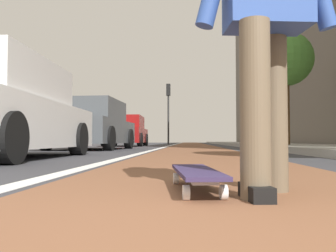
# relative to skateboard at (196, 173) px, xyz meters

# --- Properties ---
(ground_plane) EXTENTS (80.00, 80.00, 0.00)m
(ground_plane) POSITION_rel_skateboard_xyz_m (8.73, -0.14, -0.09)
(ground_plane) COLOR #38383D
(bike_lane_paint) EXTENTS (56.00, 2.12, 0.00)m
(bike_lane_paint) POSITION_rel_skateboard_xyz_m (22.73, -0.14, -0.09)
(bike_lane_paint) COLOR brown
(bike_lane_paint) RESTS_ON ground
(lane_stripe_white) EXTENTS (52.00, 0.16, 0.01)m
(lane_stripe_white) POSITION_rel_skateboard_xyz_m (18.73, 1.07, -0.09)
(lane_stripe_white) COLOR silver
(lane_stripe_white) RESTS_ON ground
(sidewalk_curb) EXTENTS (52.00, 3.20, 0.13)m
(sidewalk_curb) POSITION_rel_skateboard_xyz_m (16.73, -3.66, -0.03)
(sidewalk_curb) COLOR #9E9B93
(sidewalk_curb) RESTS_ON ground
(building_facade) EXTENTS (40.00, 1.20, 13.80)m
(building_facade) POSITION_rel_skateboard_xyz_m (20.73, -6.07, 6.81)
(building_facade) COLOR #686056
(building_facade) RESTS_ON ground
(skateboard) EXTENTS (0.86, 0.30, 0.11)m
(skateboard) POSITION_rel_skateboard_xyz_m (0.00, 0.00, 0.00)
(skateboard) COLOR white
(skateboard) RESTS_ON ground
(skater_person) EXTENTS (0.48, 0.72, 1.64)m
(skater_person) POSITION_rel_skateboard_xyz_m (-0.15, -0.35, 0.84)
(skater_person) COLOR brown
(skater_person) RESTS_ON ground
(parked_car_mid) EXTENTS (4.10, 2.13, 1.49)m
(parked_car_mid) POSITION_rel_skateboard_xyz_m (8.84, 3.03, 0.63)
(parked_car_mid) COLOR #4C5156
(parked_car_mid) RESTS_ON ground
(parked_car_far) EXTENTS (4.12, 1.94, 1.48)m
(parked_car_far) POSITION_rel_skateboard_xyz_m (15.62, 3.16, 0.61)
(parked_car_far) COLOR maroon
(parked_car_far) RESTS_ON ground
(traffic_light) EXTENTS (0.33, 0.28, 4.13)m
(traffic_light) POSITION_rel_skateboard_xyz_m (22.35, 1.47, 2.77)
(traffic_light) COLOR #2D2D2D
(traffic_light) RESTS_ON ground
(street_tree_mid) EXTENTS (1.84, 1.84, 3.97)m
(street_tree_mid) POSITION_rel_skateboard_xyz_m (10.42, -3.26, 2.93)
(street_tree_mid) COLOR brown
(street_tree_mid) RESTS_ON ground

